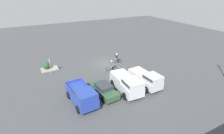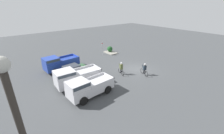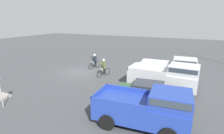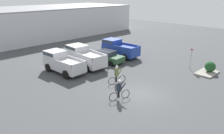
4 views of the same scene
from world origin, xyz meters
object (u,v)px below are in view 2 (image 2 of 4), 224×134
Objects in this scene: sedan_0 at (72,71)px; pickup_truck_2 at (59,63)px; pickup_truck_0 at (88,87)px; cyclist_0 at (121,68)px; shrub at (110,49)px; cyclist_1 at (145,69)px; pickup_truck_1 at (75,77)px; fire_lane_sign at (102,47)px.

pickup_truck_2 is at bearing 12.12° from sedan_0.
cyclist_0 is at bearing -74.30° from pickup_truck_0.
shrub is (2.16, -10.93, -0.43)m from pickup_truck_2.
pickup_truck_0 reaches higher than cyclist_1.
pickup_truck_1 is 9.08m from cyclist_1.
fire_lane_sign is at bearing -41.80° from pickup_truck_0.
pickup_truck_2 is 12.08m from cyclist_1.
cyclist_1 is (-8.77, -8.29, -0.28)m from pickup_truck_2.
pickup_truck_1 is 6.30m from cyclist_0.
sedan_0 is 2.87m from pickup_truck_2.
pickup_truck_1 is at bearing 124.77° from shrub.
pickup_truck_0 is 0.93× the size of pickup_truck_1.
shrub is at bearing -64.45° from sedan_0.
sedan_0 is at bearing 54.47° from cyclist_0.
cyclist_0 is 10.09m from shrub.
pickup_truck_2 is at bearing 101.19° from shrub.
cyclist_1 is (-6.00, -7.70, 0.13)m from sedan_0.
pickup_truck_2 is at bearing -1.99° from pickup_truck_1.
sedan_0 is 0.92× the size of pickup_truck_2.
cyclist_0 reaches higher than shrub.
fire_lane_sign reaches higher than sedan_0.
pickup_truck_2 is at bearing 43.38° from cyclist_1.
pickup_truck_0 reaches higher than shrub.
pickup_truck_2 reaches higher than cyclist_0.
sedan_0 is (5.62, -0.84, -0.39)m from pickup_truck_0.
pickup_truck_0 is 2.82× the size of cyclist_0.
cyclist_0 is 9.01m from fire_lane_sign.
fire_lane_sign reaches higher than pickup_truck_1.
fire_lane_sign is (10.63, -0.63, 0.67)m from cyclist_1.
pickup_truck_0 reaches higher than cyclist_0.
cyclist_1 is 1.63× the size of shrub.
pickup_truck_1 is 13.55m from shrub.
sedan_0 is at bearing 52.08° from cyclist_1.
cyclist_1 is (-2.13, -2.29, -0.04)m from cyclist_0.
pickup_truck_1 is at bearing 129.13° from fire_lane_sign.
fire_lane_sign is at bearing -3.41° from cyclist_1.
fire_lane_sign is at bearing -18.95° from cyclist_0.
cyclist_1 is 10.67m from fire_lane_sign.
fire_lane_sign is (7.42, -9.12, 0.35)m from pickup_truck_1.
pickup_truck_0 is at bearing 133.38° from shrub.
pickup_truck_1 is 2.14× the size of fire_lane_sign.
sedan_0 is at bearing 115.55° from shrub.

